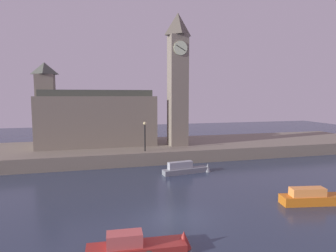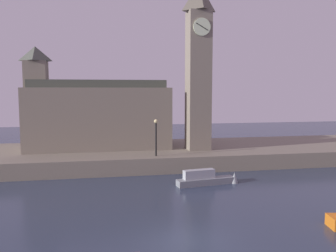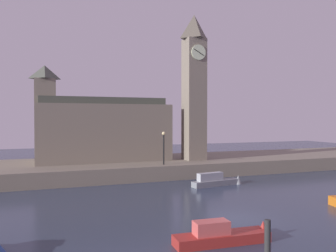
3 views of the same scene
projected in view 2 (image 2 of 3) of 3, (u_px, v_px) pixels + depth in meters
ground_plane at (186, 241)px, 17.76m from camera, size 120.00×120.00×0.00m
far_embankment at (142, 155)px, 37.24m from camera, size 70.00×12.00×1.50m
clock_tower at (198, 65)px, 35.61m from camera, size 2.49×2.52×16.77m
parliament_hall at (95, 114)px, 37.33m from camera, size 14.83×6.34×10.55m
streetlamp at (156, 133)px, 32.51m from camera, size 0.36×0.36×3.43m
boat_cruiser_grey at (210, 179)px, 28.40m from camera, size 5.38×1.61×1.57m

